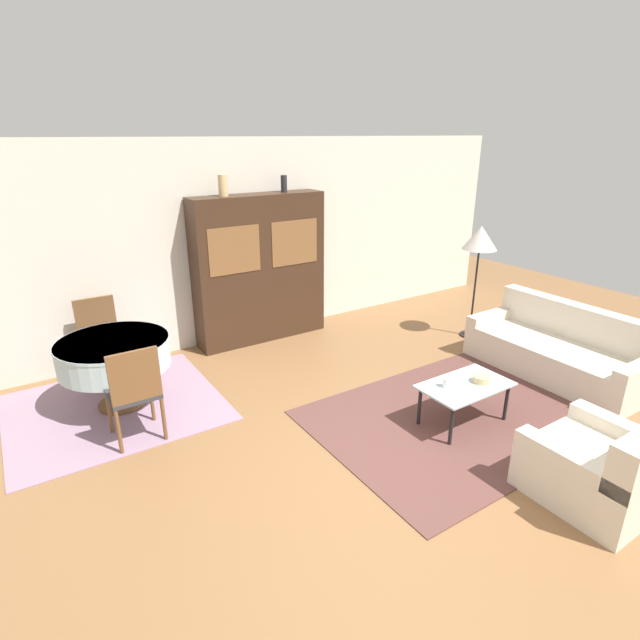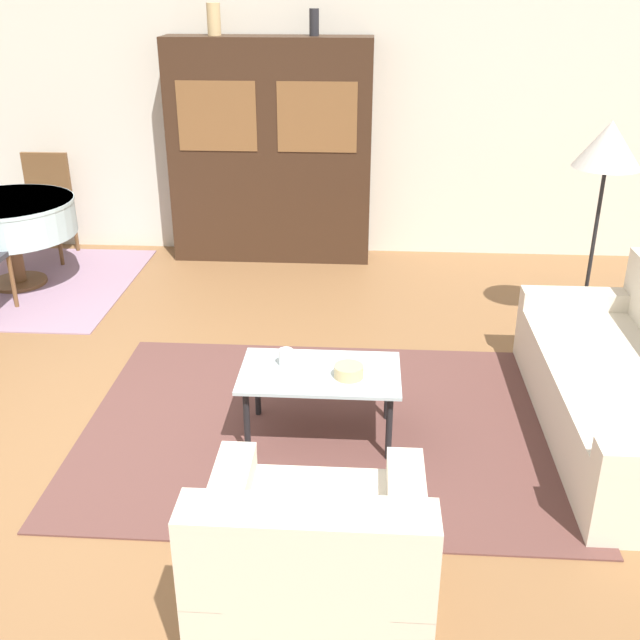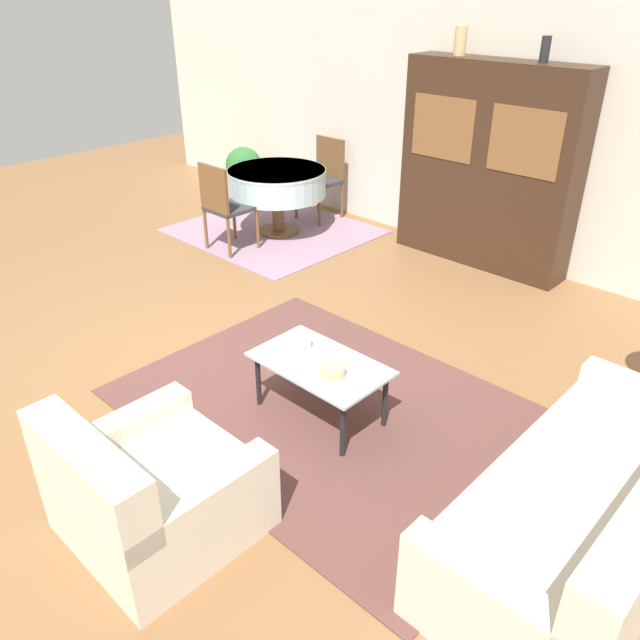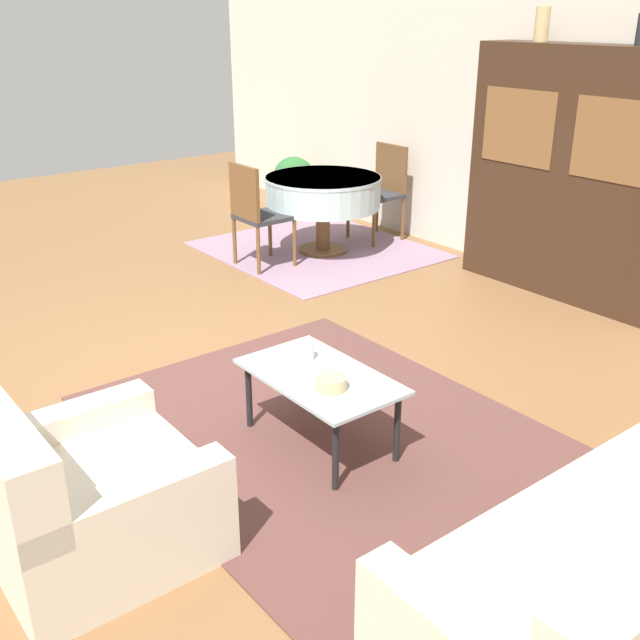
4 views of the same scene
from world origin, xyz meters
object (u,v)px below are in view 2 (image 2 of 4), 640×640
(coffee_table, at_px, (320,379))
(dining_table, at_px, (7,218))
(cup, at_px, (286,357))
(floor_lamp, at_px, (608,151))
(vase_tall, at_px, (214,19))
(dining_chair_far, at_px, (45,199))
(armchair, at_px, (314,563))
(display_cabinet, at_px, (271,152))
(couch, at_px, (637,392))
(bowl, at_px, (349,371))
(vase_short, at_px, (314,22))

(coffee_table, bearing_deg, dining_table, 141.52)
(dining_table, bearing_deg, cup, -39.73)
(floor_lamp, distance_m, vase_tall, 3.46)
(dining_chair_far, xyz_separation_m, cup, (2.59, -2.94, -0.07))
(armchair, relative_size, vase_tall, 3.50)
(display_cabinet, bearing_deg, cup, -81.52)
(dining_table, xyz_separation_m, vase_tall, (1.68, 0.89, 1.53))
(vase_tall, bearing_deg, display_cabinet, -0.12)
(couch, bearing_deg, armchair, 130.55)
(floor_lamp, relative_size, vase_tall, 6.03)
(dining_chair_far, relative_size, bowl, 5.85)
(bowl, height_order, vase_short, vase_short)
(display_cabinet, height_order, cup, display_cabinet)
(display_cabinet, bearing_deg, dining_chair_far, -177.14)
(armchair, relative_size, coffee_table, 1.01)
(bowl, bearing_deg, couch, 6.81)
(armchair, height_order, display_cabinet, display_cabinet)
(armchair, xyz_separation_m, display_cabinet, (-0.71, 4.47, 0.72))
(coffee_table, bearing_deg, dining_chair_far, 132.92)
(coffee_table, relative_size, bowl, 5.52)
(bowl, relative_size, vase_short, 0.75)
(cup, relative_size, bowl, 0.60)
(couch, relative_size, dining_table, 1.81)
(floor_lamp, bearing_deg, cup, -144.62)
(cup, distance_m, vase_tall, 3.58)
(armchair, distance_m, cup, 1.46)
(couch, bearing_deg, dining_chair_far, 58.21)
(couch, distance_m, dining_chair_far, 5.43)
(dining_chair_far, bearing_deg, coffee_table, 132.92)
(coffee_table, relative_size, vase_tall, 3.46)
(display_cabinet, xyz_separation_m, bowl, (0.82, -3.16, -0.54))
(dining_table, bearing_deg, vase_short, 19.30)
(armchair, distance_m, vase_tall, 4.98)
(floor_lamp, bearing_deg, dining_chair_far, 162.57)
(floor_lamp, bearing_deg, couch, -92.28)
(dining_table, bearing_deg, armchair, -51.44)
(couch, relative_size, bowl, 12.40)
(armchair, relative_size, cup, 9.34)
(display_cabinet, xyz_separation_m, vase_tall, (-0.46, 0.00, 1.13))
(couch, height_order, display_cabinet, display_cabinet)
(armchair, distance_m, coffee_table, 1.37)
(floor_lamp, relative_size, vase_short, 7.24)
(display_cabinet, height_order, vase_tall, vase_tall)
(couch, relative_size, floor_lamp, 1.29)
(display_cabinet, height_order, dining_table, display_cabinet)
(cup, bearing_deg, armchair, -79.63)
(dining_chair_far, distance_m, vase_tall, 2.31)
(floor_lamp, relative_size, bowl, 9.64)
(cup, distance_m, vase_short, 3.46)
(dining_table, bearing_deg, couch, -24.23)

